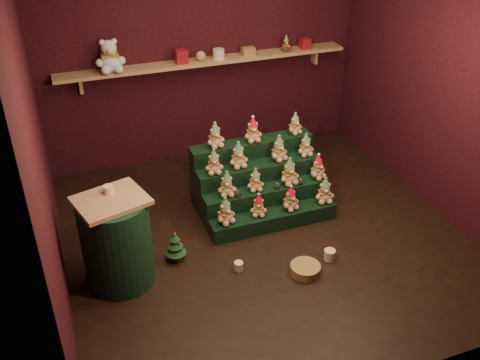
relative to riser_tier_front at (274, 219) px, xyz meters
name	(u,v)px	position (x,y,z in m)	size (l,w,h in m)	color
ground	(264,235)	(-0.16, -0.11, -0.09)	(4.00, 4.00, 0.00)	black
back_wall	(202,49)	(-0.16, 1.94, 1.31)	(4.00, 0.10, 2.80)	black
front_wall	(398,241)	(-0.16, -2.16, 1.31)	(4.00, 0.10, 2.80)	black
left_wall	(32,149)	(-2.21, -0.11, 1.31)	(0.10, 4.00, 2.80)	black
right_wall	(450,85)	(1.89, -0.11, 1.31)	(0.10, 4.00, 2.80)	black
back_shelf	(207,62)	(-0.16, 1.76, 1.20)	(3.60, 0.26, 0.24)	tan
riser_tier_front	(274,219)	(0.00, 0.00, 0.00)	(1.40, 0.22, 0.18)	black
riser_tier_midfront	(266,202)	(0.00, 0.22, 0.09)	(1.40, 0.22, 0.36)	black
riser_tier_midback	(258,185)	(0.00, 0.44, 0.18)	(1.40, 0.22, 0.54)	black
riser_tier_back	(251,169)	(0.00, 0.66, 0.27)	(1.40, 0.22, 0.72)	black
teddy_0	(225,211)	(-0.54, 0.01, 0.24)	(0.21, 0.19, 0.29)	tan
teddy_1	(259,205)	(-0.17, 0.01, 0.21)	(0.18, 0.16, 0.25)	tan
teddy_2	(290,198)	(0.19, 0.00, 0.23)	(0.20, 0.18, 0.27)	tan
teddy_3	(325,190)	(0.60, 0.00, 0.24)	(0.21, 0.19, 0.29)	tan
teddy_4	(227,184)	(-0.44, 0.23, 0.41)	(0.20, 0.18, 0.27)	tan
teddy_5	(255,180)	(-0.13, 0.22, 0.40)	(0.18, 0.16, 0.25)	tan
teddy_6	(289,171)	(0.27, 0.22, 0.42)	(0.22, 0.19, 0.30)	tan
teddy_7	(318,167)	(0.61, 0.22, 0.41)	(0.20, 0.18, 0.28)	tan
teddy_8	(214,162)	(-0.52, 0.42, 0.59)	(0.19, 0.17, 0.27)	tan
teddy_9	(238,155)	(-0.23, 0.46, 0.60)	(0.21, 0.19, 0.29)	tan
teddy_10	(279,148)	(0.24, 0.45, 0.60)	(0.21, 0.19, 0.29)	tan
teddy_11	(306,145)	(0.56, 0.45, 0.58)	(0.19, 0.17, 0.26)	tan
teddy_12	(215,135)	(-0.42, 0.66, 0.77)	(0.20, 0.18, 0.28)	tan
teddy_13	(253,130)	(0.01, 0.65, 0.77)	(0.20, 0.18, 0.28)	tan
teddy_14	(295,123)	(0.52, 0.66, 0.75)	(0.18, 0.16, 0.25)	tan
snow_globe_a	(238,193)	(-0.35, 0.16, 0.31)	(0.06, 0.06, 0.08)	black
snow_globe_b	(277,186)	(0.10, 0.16, 0.31)	(0.06, 0.06, 0.08)	black
snow_globe_c	(300,181)	(0.38, 0.16, 0.31)	(0.06, 0.06, 0.08)	black
side_table	(117,241)	(-1.67, -0.28, 0.35)	(0.70, 0.63, 0.90)	tan
table_ornament	(108,189)	(-1.67, -0.18, 0.85)	(0.09, 0.09, 0.07)	beige
mini_christmas_tree	(175,246)	(-1.12, -0.19, 0.08)	(0.20, 0.20, 0.35)	#4A271A
mug_left	(239,266)	(-0.60, -0.54, -0.05)	(0.09, 0.09, 0.09)	beige
mug_right	(330,255)	(0.30, -0.70, -0.03)	(0.11, 0.11, 0.11)	beige
wicker_basket	(305,269)	(-0.02, -0.80, -0.04)	(0.29, 0.29, 0.09)	olive
white_bear	(109,51)	(-1.30, 1.73, 1.47)	(0.34, 0.30, 0.47)	silver
brown_bear	(286,44)	(0.87, 1.73, 1.33)	(0.14, 0.12, 0.19)	#4A2618
gift_tin_red_a	(181,57)	(-0.48, 1.74, 1.31)	(0.14, 0.14, 0.16)	#A61925
gift_tin_cream	(219,54)	(-0.01, 1.74, 1.29)	(0.14, 0.14, 0.12)	beige
gift_tin_red_b	(305,43)	(1.14, 1.74, 1.30)	(0.12, 0.12, 0.14)	#A61925
shelf_plush_ball	(201,56)	(-0.24, 1.74, 1.29)	(0.12, 0.12, 0.12)	tan
scarf_gift_box	(248,51)	(0.37, 1.74, 1.28)	(0.16, 0.10, 0.10)	#C9541C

